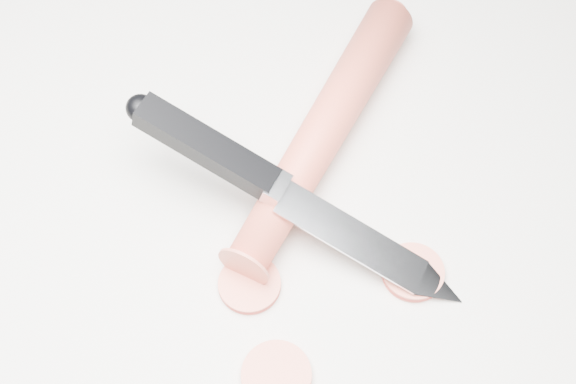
{
  "coord_description": "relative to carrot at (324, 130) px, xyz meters",
  "views": [
    {
      "loc": [
        0.02,
        -0.22,
        0.45
      ],
      "look_at": [
        0.0,
        0.04,
        0.02
      ],
      "focal_mm": 50.0,
      "sensor_mm": 36.0,
      "label": 1
    }
  ],
  "objects": [
    {
      "name": "carrot_slice_1",
      "position": [
        -0.04,
        -0.11,
        -0.01
      ],
      "size": [
        0.04,
        0.04,
        0.01
      ],
      "primitive_type": "cylinder",
      "color": "#E2674E",
      "rests_on": "ground"
    },
    {
      "name": "ground",
      "position": [
        -0.02,
        -0.09,
        -0.02
      ],
      "size": [
        2.4,
        2.4,
        0.0
      ],
      "primitive_type": "plane",
      "color": "silver",
      "rests_on": "ground"
    },
    {
      "name": "carrot",
      "position": [
        0.0,
        0.0,
        0.0
      ],
      "size": [
        0.11,
        0.22,
        0.03
      ],
      "primitive_type": "cylinder",
      "rotation": [
        1.57,
        0.0,
        -0.39
      ],
      "color": "#DE4A36",
      "rests_on": "ground"
    },
    {
      "name": "kitchen_knife",
      "position": [
        -0.01,
        -0.06,
        0.02
      ],
      "size": [
        0.22,
        0.11,
        0.07
      ],
      "primitive_type": null,
      "color": "silver",
      "rests_on": "ground"
    },
    {
      "name": "carrot_slice_3",
      "position": [
        0.06,
        -0.09,
        -0.01
      ],
      "size": [
        0.04,
        0.04,
        0.01
      ],
      "primitive_type": "cylinder",
      "color": "#E2674E",
      "rests_on": "ground"
    },
    {
      "name": "carrot_slice_2",
      "position": [
        -0.02,
        -0.16,
        -0.01
      ],
      "size": [
        0.04,
        0.04,
        0.01
      ],
      "primitive_type": "cylinder",
      "color": "#E2674E",
      "rests_on": "ground"
    }
  ]
}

